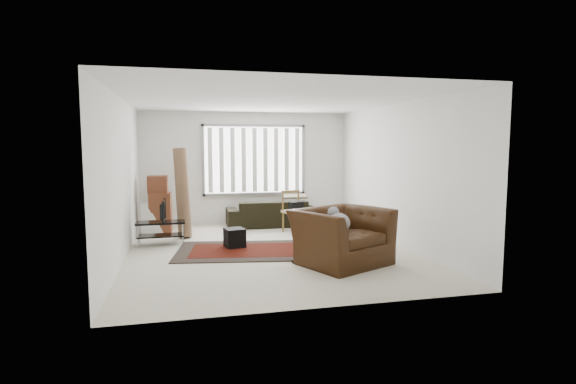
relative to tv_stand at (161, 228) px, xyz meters
name	(u,v)px	position (x,y,z in m)	size (l,w,h in m)	color
room	(266,153)	(1.98, -0.42, 1.43)	(6.00, 6.02, 2.71)	beige
persian_rug	(245,251)	(1.49, -0.89, -0.32)	(2.64, 1.97, 0.02)	black
tv_stand	(161,228)	(0.00, 0.00, 0.00)	(0.91, 0.41, 0.45)	black
tv	(160,211)	(0.00, 0.00, 0.34)	(0.74, 0.10, 0.42)	black
subwoofer	(235,238)	(1.35, -0.58, -0.13)	(0.35, 0.35, 0.35)	black
moving_boxes	(160,206)	(-0.07, 1.31, 0.25)	(0.53, 0.49, 1.24)	brown
white_flatpack	(153,218)	(-0.20, 1.12, 0.01)	(0.53, 0.08, 0.68)	silver
rolled_rug	(182,193)	(0.42, 0.69, 0.60)	(0.28, 0.28, 1.84)	brown
sofa	(272,209)	(2.47, 1.52, 0.08)	(2.10, 0.91, 0.81)	black
side_chair	(296,210)	(2.83, 0.64, 0.17)	(0.62, 0.62, 0.91)	#938660
armchair	(341,232)	(2.90, -2.09, 0.18)	(1.75, 1.66, 1.02)	#321A0A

